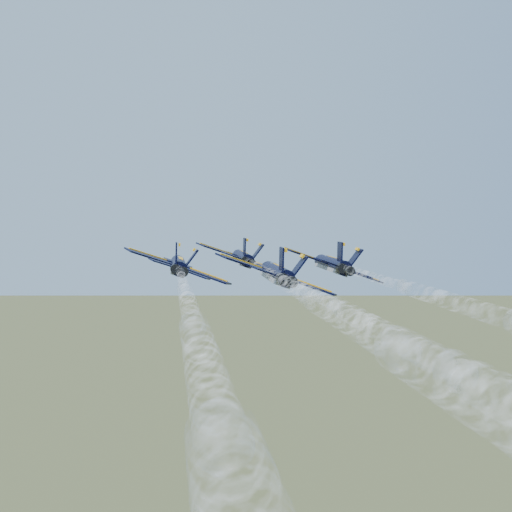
{
  "coord_description": "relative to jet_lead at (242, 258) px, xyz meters",
  "views": [
    {
      "loc": [
        -9.73,
        -100.77,
        109.17
      ],
      "look_at": [
        2.82,
        -0.38,
        103.21
      ],
      "focal_mm": 55.0,
      "sensor_mm": 36.0,
      "label": 1
    }
  ],
  "objects": [
    {
      "name": "jet_slot",
      "position": [
        0.75,
        -27.76,
        0.0
      ],
      "size": [
        13.61,
        18.13,
        5.54
      ],
      "rotation": [
        0.0,
        0.34,
        -0.01
      ],
      "color": "black"
    },
    {
      "name": "jet_lead",
      "position": [
        0.0,
        0.0,
        0.0
      ],
      "size": [
        13.61,
        18.13,
        5.54
      ],
      "rotation": [
        0.0,
        0.34,
        -0.01
      ],
      "color": "black"
    },
    {
      "name": "smoke_trail_lead",
      "position": [
        -0.82,
        -86.32,
        0.04
      ],
      "size": [
        3.79,
        116.07,
        3.56
      ],
      "rotation": [
        0.0,
        0.34,
        -0.01
      ],
      "color": "white"
    },
    {
      "name": "jet_left",
      "position": [
        -9.6,
        -13.51,
        0.0
      ],
      "size": [
        13.61,
        18.13,
        5.54
      ],
      "rotation": [
        0.0,
        0.34,
        -0.01
      ],
      "color": "black"
    },
    {
      "name": "jet_right",
      "position": [
        9.92,
        -14.65,
        0.0
      ],
      "size": [
        13.61,
        18.13,
        5.54
      ],
      "rotation": [
        0.0,
        0.34,
        -0.01
      ],
      "color": "black"
    }
  ]
}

